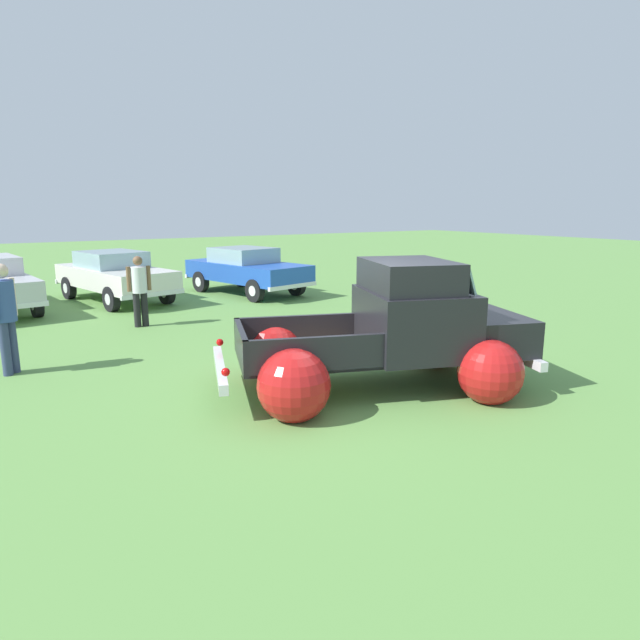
% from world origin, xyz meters
% --- Properties ---
extents(ground_plane, '(80.00, 80.00, 0.00)m').
position_xyz_m(ground_plane, '(0.00, 0.00, 0.00)').
color(ground_plane, '#609347').
extents(vintage_pickup_truck, '(5.00, 3.86, 1.96)m').
position_xyz_m(vintage_pickup_truck, '(0.37, -0.13, 0.76)').
color(vintage_pickup_truck, black).
rests_on(vintage_pickup_truck, ground).
extents(show_car_1, '(2.71, 4.68, 1.43)m').
position_xyz_m(show_car_1, '(-1.49, 10.08, 0.78)').
color(show_car_1, black).
rests_on(show_car_1, ground).
extents(show_car_2, '(2.75, 4.58, 1.43)m').
position_xyz_m(show_car_2, '(2.30, 9.33, 0.78)').
color(show_car_2, black).
rests_on(show_car_2, ground).
extents(spectator_0, '(0.48, 0.48, 1.81)m').
position_xyz_m(spectator_0, '(-4.54, 3.74, 1.04)').
color(spectator_0, navy).
rests_on(spectator_0, ground).
extents(spectator_1, '(0.53, 0.36, 1.61)m').
position_xyz_m(spectator_1, '(-1.78, 6.24, 0.91)').
color(spectator_1, black).
rests_on(spectator_1, ground).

